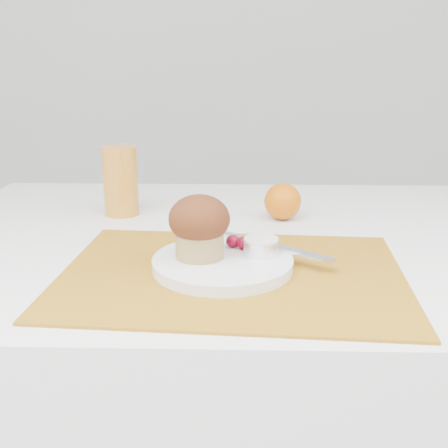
{
  "coord_description": "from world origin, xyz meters",
  "views": [
    {
      "loc": [
        -0.03,
        -0.91,
        1.07
      ],
      "look_at": [
        -0.05,
        -0.04,
        0.8
      ],
      "focal_mm": 45.0,
      "sensor_mm": 36.0,
      "label": 1
    }
  ],
  "objects_px": {
    "orange": "(283,201)",
    "muffin": "(199,225)",
    "plate": "(223,263)",
    "juice_glass": "(121,181)",
    "table": "(253,414)"
  },
  "relations": [
    {
      "from": "table",
      "to": "plate",
      "type": "distance_m",
      "value": 0.43
    },
    {
      "from": "table",
      "to": "plate",
      "type": "xyz_separation_m",
      "value": [
        -0.05,
        -0.17,
        0.39
      ]
    },
    {
      "from": "plate",
      "to": "juice_glass",
      "type": "bearing_deg",
      "value": 125.19
    },
    {
      "from": "table",
      "to": "muffin",
      "type": "xyz_separation_m",
      "value": [
        -0.09,
        -0.16,
        0.45
      ]
    },
    {
      "from": "juice_glass",
      "to": "plate",
      "type": "bearing_deg",
      "value": -54.81
    },
    {
      "from": "table",
      "to": "muffin",
      "type": "relative_size",
      "value": 12.57
    },
    {
      "from": "plate",
      "to": "muffin",
      "type": "bearing_deg",
      "value": 170.28
    },
    {
      "from": "plate",
      "to": "juice_glass",
      "type": "height_order",
      "value": "juice_glass"
    },
    {
      "from": "plate",
      "to": "muffin",
      "type": "distance_m",
      "value": 0.07
    },
    {
      "from": "orange",
      "to": "muffin",
      "type": "relative_size",
      "value": 0.76
    },
    {
      "from": "juice_glass",
      "to": "muffin",
      "type": "relative_size",
      "value": 1.45
    },
    {
      "from": "orange",
      "to": "juice_glass",
      "type": "distance_m",
      "value": 0.32
    },
    {
      "from": "plate",
      "to": "orange",
      "type": "height_order",
      "value": "orange"
    },
    {
      "from": "juice_glass",
      "to": "muffin",
      "type": "height_order",
      "value": "juice_glass"
    },
    {
      "from": "orange",
      "to": "muffin",
      "type": "height_order",
      "value": "muffin"
    }
  ]
}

